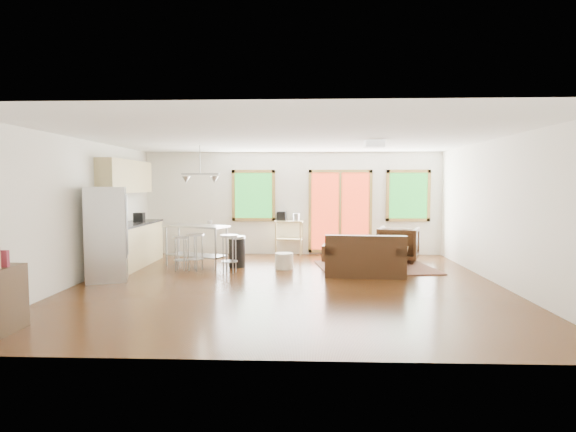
{
  "coord_description": "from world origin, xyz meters",
  "views": [
    {
      "loc": [
        0.31,
        -7.91,
        1.77
      ],
      "look_at": [
        0.0,
        0.3,
        1.2
      ],
      "focal_mm": 28.0,
      "sensor_mm": 36.0,
      "label": 1
    }
  ],
  "objects_px": {
    "loveseat": "(364,259)",
    "refrigerator": "(107,234)",
    "rug": "(375,267)",
    "coffee_table": "(381,250)",
    "island": "(196,238)",
    "kitchen_cart": "(288,225)",
    "ottoman": "(335,253)",
    "armchair": "(398,242)"
  },
  "relations": [
    {
      "from": "loveseat",
      "to": "refrigerator",
      "type": "distance_m",
      "value": 4.9
    },
    {
      "from": "rug",
      "to": "coffee_table",
      "type": "distance_m",
      "value": 0.39
    },
    {
      "from": "island",
      "to": "kitchen_cart",
      "type": "distance_m",
      "value": 2.54
    },
    {
      "from": "loveseat",
      "to": "coffee_table",
      "type": "distance_m",
      "value": 0.94
    },
    {
      "from": "coffee_table",
      "to": "island",
      "type": "height_order",
      "value": "island"
    },
    {
      "from": "ottoman",
      "to": "kitchen_cart",
      "type": "height_order",
      "value": "kitchen_cart"
    },
    {
      "from": "coffee_table",
      "to": "island",
      "type": "bearing_deg",
      "value": 179.36
    },
    {
      "from": "ottoman",
      "to": "refrigerator",
      "type": "bearing_deg",
      "value": -152.46
    },
    {
      "from": "coffee_table",
      "to": "ottoman",
      "type": "bearing_deg",
      "value": 140.23
    },
    {
      "from": "loveseat",
      "to": "armchair",
      "type": "xyz_separation_m",
      "value": [
        0.98,
        1.57,
        0.13
      ]
    },
    {
      "from": "loveseat",
      "to": "island",
      "type": "distance_m",
      "value": 3.65
    },
    {
      "from": "loveseat",
      "to": "ottoman",
      "type": "xyz_separation_m",
      "value": [
        -0.47,
        1.59,
        -0.13
      ]
    },
    {
      "from": "rug",
      "to": "ottoman",
      "type": "relative_size",
      "value": 4.14
    },
    {
      "from": "ottoman",
      "to": "rug",
      "type": "bearing_deg",
      "value": -45.61
    },
    {
      "from": "ottoman",
      "to": "loveseat",
      "type": "bearing_deg",
      "value": -73.51
    },
    {
      "from": "rug",
      "to": "loveseat",
      "type": "relative_size",
      "value": 1.48
    },
    {
      "from": "rug",
      "to": "coffee_table",
      "type": "xyz_separation_m",
      "value": [
        0.13,
        0.05,
        0.37
      ]
    },
    {
      "from": "loveseat",
      "to": "island",
      "type": "xyz_separation_m",
      "value": [
        -3.54,
        0.86,
        0.29
      ]
    },
    {
      "from": "rug",
      "to": "refrigerator",
      "type": "height_order",
      "value": "refrigerator"
    },
    {
      "from": "ottoman",
      "to": "island",
      "type": "xyz_separation_m",
      "value": [
        -3.07,
        -0.73,
        0.43
      ]
    },
    {
      "from": "armchair",
      "to": "ottoman",
      "type": "xyz_separation_m",
      "value": [
        -1.45,
        0.03,
        -0.26
      ]
    },
    {
      "from": "rug",
      "to": "armchair",
      "type": "xyz_separation_m",
      "value": [
        0.64,
        0.8,
        0.44
      ]
    },
    {
      "from": "armchair",
      "to": "ottoman",
      "type": "height_order",
      "value": "armchair"
    },
    {
      "from": "coffee_table",
      "to": "island",
      "type": "relative_size",
      "value": 0.81
    },
    {
      "from": "ottoman",
      "to": "refrigerator",
      "type": "distance_m",
      "value": 4.95
    },
    {
      "from": "rug",
      "to": "loveseat",
      "type": "height_order",
      "value": "loveseat"
    },
    {
      "from": "rug",
      "to": "refrigerator",
      "type": "distance_m",
      "value": 5.43
    },
    {
      "from": "island",
      "to": "rug",
      "type": "bearing_deg",
      "value": -1.39
    },
    {
      "from": "refrigerator",
      "to": "kitchen_cart",
      "type": "xyz_separation_m",
      "value": [
        3.23,
        3.16,
        -0.12
      ]
    },
    {
      "from": "ottoman",
      "to": "kitchen_cart",
      "type": "relative_size",
      "value": 0.52
    },
    {
      "from": "rug",
      "to": "kitchen_cart",
      "type": "relative_size",
      "value": 2.15
    },
    {
      "from": "rug",
      "to": "island",
      "type": "distance_m",
      "value": 3.93
    },
    {
      "from": "kitchen_cart",
      "to": "island",
      "type": "bearing_deg",
      "value": -140.06
    },
    {
      "from": "armchair",
      "to": "kitchen_cart",
      "type": "distance_m",
      "value": 2.75
    },
    {
      "from": "island",
      "to": "coffee_table",
      "type": "bearing_deg",
      "value": -0.64
    },
    {
      "from": "coffee_table",
      "to": "armchair",
      "type": "bearing_deg",
      "value": 55.53
    },
    {
      "from": "armchair",
      "to": "refrigerator",
      "type": "height_order",
      "value": "refrigerator"
    },
    {
      "from": "loveseat",
      "to": "island",
      "type": "height_order",
      "value": "island"
    },
    {
      "from": "island",
      "to": "kitchen_cart",
      "type": "xyz_separation_m",
      "value": [
        1.95,
        1.63,
        0.13
      ]
    },
    {
      "from": "rug",
      "to": "armchair",
      "type": "distance_m",
      "value": 1.12
    },
    {
      "from": "rug",
      "to": "armchair",
      "type": "height_order",
      "value": "armchair"
    },
    {
      "from": "island",
      "to": "loveseat",
      "type": "bearing_deg",
      "value": -13.6
    }
  ]
}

